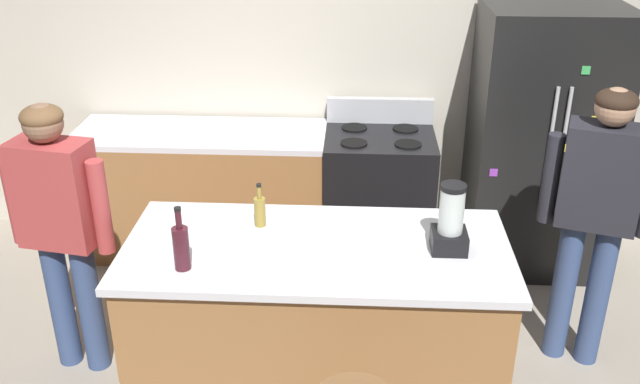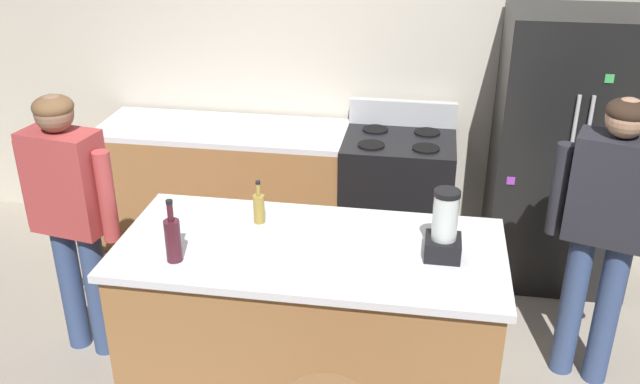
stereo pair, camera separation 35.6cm
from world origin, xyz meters
name	(u,v)px [view 2 (the right image)]	position (x,y,z in m)	size (l,w,h in m)	color
back_wall	(358,60)	(0.00, 1.95, 1.35)	(8.00, 0.10, 2.70)	beige
kitchen_island	(311,322)	(0.00, 0.00, 0.47)	(1.91, 0.88, 0.93)	#9E6B3D
back_counter_run	(241,187)	(-0.80, 1.55, 0.46)	(2.00, 0.64, 0.93)	#9E6B3D
refrigerator	(564,152)	(1.42, 1.50, 0.91)	(0.90, 0.73, 1.83)	black
stove_range	(397,199)	(0.35, 1.52, 0.47)	(0.76, 0.65, 1.11)	black
person_by_island_left	(70,205)	(-1.36, 0.18, 0.95)	(0.60, 0.29, 1.57)	#384C7A
person_by_sink_right	(607,219)	(1.46, 0.41, 0.99)	(0.59, 0.33, 1.63)	#384C7A
blender_appliance	(444,229)	(0.64, 0.00, 1.07)	(0.17, 0.17, 0.35)	black
bottle_vinegar	(259,207)	(-0.30, 0.20, 1.01)	(0.06, 0.06, 0.24)	olive
bottle_wine	(173,239)	(-0.61, -0.24, 1.04)	(0.08, 0.08, 0.32)	#471923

